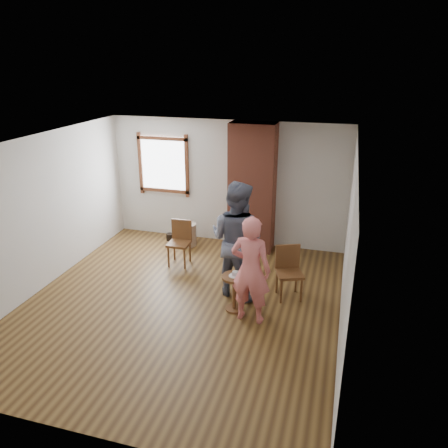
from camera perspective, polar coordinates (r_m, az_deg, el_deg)
The scene contains 12 objects.
ground at distance 7.26m, azimuth -5.61°, elevation -10.32°, with size 5.50×5.50×0.00m, color brown.
room_shell at distance 7.07m, azimuth -4.77°, elevation 4.89°, with size 5.04×5.52×2.62m.
brick_chimney at distance 8.78m, azimuth 3.70°, elevation 4.68°, with size 0.90×0.50×2.60m, color #A5503A.
stoneware_crock at distance 9.28m, azimuth -4.78°, elevation -1.38°, with size 0.37×0.37×0.48m, color tan.
dark_pot at distance 9.62m, azimuth -7.11°, elevation -1.69°, with size 0.15×0.15×0.15m, color black.
dining_chair_left at distance 8.41m, azimuth -5.75°, elevation -2.06°, with size 0.41×0.41×0.86m.
dining_chair_right at distance 7.31m, azimuth 8.44°, elevation -5.81°, with size 0.53×0.53×0.88m.
side_table at distance 6.88m, azimuth 1.37°, elevation -8.24°, with size 0.40×0.40×0.60m.
cake_plate at distance 6.78m, azimuth 1.38°, elevation -6.76°, with size 0.18×0.18×0.01m, color white.
cake_slice at distance 6.76m, azimuth 1.47°, elevation -6.52°, with size 0.08×0.07×0.06m, color white.
man at distance 7.12m, azimuth 1.66°, elevation -2.02°, with size 0.95×0.74×1.96m, color black.
person_pink at distance 6.45m, azimuth 3.49°, elevation -6.00°, with size 0.61×0.40×1.68m, color #ED7677.
Camera 1 is at (2.37, -5.74, 3.76)m, focal length 35.00 mm.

